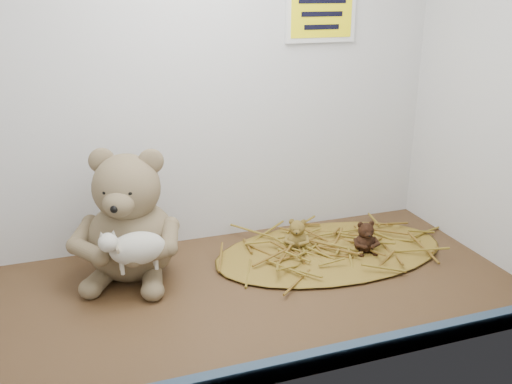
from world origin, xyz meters
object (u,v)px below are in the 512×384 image
object	(u,v)px
mini_teddy_brown	(365,236)
toy_lamb	(138,248)
main_teddy	(130,214)
mini_teddy_tan	(297,233)

from	to	relation	value
mini_teddy_brown	toy_lamb	bearing A→B (deg)	-167.81
main_teddy	mini_teddy_brown	bearing A→B (deg)	14.35
main_teddy	mini_teddy_tan	bearing A→B (deg)	21.12
main_teddy	toy_lamb	distance (cm)	11.06
toy_lamb	mini_teddy_tan	bearing A→B (deg)	13.50
mini_teddy_tan	mini_teddy_brown	world-z (taller)	same
main_teddy	mini_teddy_brown	world-z (taller)	main_teddy
toy_lamb	mini_teddy_brown	size ratio (longest dim) A/B	1.90
main_teddy	toy_lamb	xyz separation A→B (cm)	(0.00, -10.54, -3.35)
main_teddy	toy_lamb	bearing A→B (deg)	-67.24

